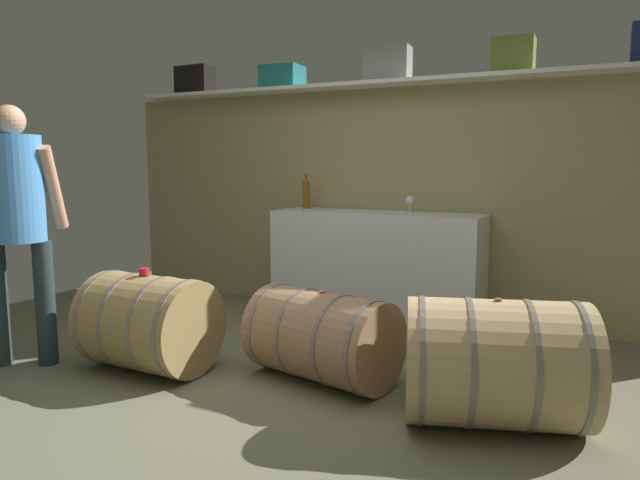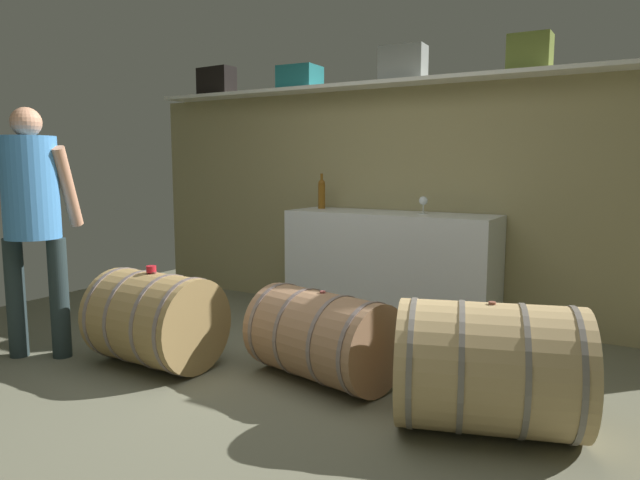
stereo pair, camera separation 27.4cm
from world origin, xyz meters
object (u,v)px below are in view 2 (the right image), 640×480
Objects in this scene: wine_bottle_amber at (322,193)px; tasting_cup at (151,269)px; toolcase_black at (216,82)px; wine_glass at (423,201)px; wine_barrel_flank at (323,336)px; wine_barrel_near at (156,319)px; wine_barrel_far at (490,368)px; winemaker_pouring at (32,206)px; toolcase_grey at (403,63)px; work_cabinet at (390,268)px; toolcase_olive at (530,53)px; toolcase_teal at (300,78)px.

wine_bottle_amber is 4.89× the size of tasting_cup.
wine_glass is at bearing -1.04° from toolcase_black.
tasting_cup is (-1.12, -0.34, 0.37)m from wine_barrel_flank.
wine_barrel_far is (2.16, 0.16, 0.02)m from wine_barrel_near.
winemaker_pouring is at bearing -149.43° from wine_barrel_flank.
winemaker_pouring reaches higher than tasting_cup.
toolcase_grey is at bearing 66.39° from wine_barrel_near.
wine_barrel_flank is (0.18, -1.62, -1.88)m from toolcase_grey.
toolcase_black is 2.71× the size of wine_glass.
tasting_cup is at bearing -8.80° from winemaker_pouring.
tasting_cup is (-2.19, -0.16, 0.32)m from wine_barrel_far.
wine_barrel_flank is 15.30× the size of tasting_cup.
work_cabinet is 1.03× the size of winemaker_pouring.
wine_barrel_flank is at bearing -86.88° from toolcase_grey.
toolcase_black is 0.22× the size of work_cabinet.
toolcase_olive is 0.31× the size of wine_barrel_flank.
toolcase_grey is 2.49m from wine_barrel_flank.
wine_glass is at bearing 4.46° from work_cabinet.
wine_barrel_flank is (-0.08, -1.46, -0.76)m from wine_glass.
wine_barrel_flank is (-0.83, -1.62, -1.88)m from toolcase_olive.
wine_barrel_far is at bearing -41.62° from toolcase_teal.
wine_barrel_flank is (1.09, 0.34, -0.03)m from wine_barrel_near.
toolcase_black is 3.32m from wine_barrel_flank.
wine_glass reaches higher than tasting_cup.
toolcase_teal is at bearing 139.28° from wine_barrel_flank.
winemaker_pouring is at bearing -160.32° from tasting_cup.
winemaker_pouring is at bearing -159.46° from wine_barrel_near.
toolcase_grey is 1.17m from wine_glass.
wine_bottle_amber reaches higher than wine_barrel_flank.
winemaker_pouring reaches higher than wine_barrel_flank.
toolcase_black is at bearing 120.98° from wine_barrel_near.
toolcase_black is at bearing 174.95° from work_cabinet.
toolcase_olive is at bearing 10.67° from winemaker_pouring.
wine_barrel_far is (2.28, -1.79, -1.79)m from toolcase_teal.
toolcase_teal is at bearing 43.67° from winemaker_pouring.
toolcase_teal is at bearing 179.64° from toolcase_olive.
toolcase_grey is 0.47× the size of wine_barrel_near.
work_cabinet is at bearing -2.17° from toolcase_black.
toolcase_grey is at bearing 87.66° from work_cabinet.
work_cabinet is 1.46m from wine_barrel_flank.
work_cabinet is at bearing -13.38° from toolcase_teal.
toolcase_olive is 3.14m from tasting_cup.
tasting_cup is (1.09, -1.95, -1.51)m from toolcase_black.
wine_glass reaches higher than wine_barrel_near.
wine_barrel_far reaches higher than wine_barrel_flank.
wine_glass is at bearing 17.60° from winemaker_pouring.
toolcase_black reaches higher than wine_barrel_far.
toolcase_black is 4.16m from wine_barrel_far.
wine_bottle_amber is (-0.72, 0.08, 0.61)m from work_cabinet.
wine_barrel_far is at bearing 5.66° from wine_barrel_near.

